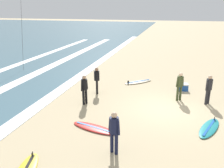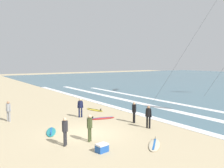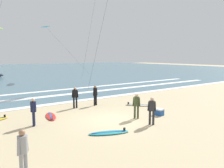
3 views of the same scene
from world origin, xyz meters
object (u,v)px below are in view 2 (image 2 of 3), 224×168
(surfer_mid_group, at_px, (65,129))
(surfer_left_far, at_px, (90,125))
(surfer_left_near, at_px, (134,110))
(surfer_background_far, at_px, (148,115))
(surfboard_left_pile, at_px, (102,118))
(surfboard_right_spare, at_px, (95,110))
(surfboard_near_water, at_px, (51,132))
(surfer_foreground_main, at_px, (80,106))
(surfboard_foreground_flat, at_px, (154,145))
(surfer_right_near, at_px, (8,109))
(cooler_box, at_px, (102,148))

(surfer_mid_group, bearing_deg, surfer_left_far, 84.27)
(surfer_left_near, bearing_deg, surfer_mid_group, -75.14)
(surfer_left_near, bearing_deg, surfer_background_far, -3.87)
(surfer_mid_group, relative_size, surfboard_left_pile, 0.73)
(surfer_left_far, bearing_deg, surfer_background_far, 91.40)
(surfer_left_near, bearing_deg, surfboard_right_spare, -178.21)
(surfer_left_near, height_order, surfer_mid_group, same)
(surfboard_near_water, relative_size, surfboard_right_spare, 1.00)
(surfer_foreground_main, height_order, surfer_background_far, same)
(surfer_left_far, distance_m, surfboard_foreground_flat, 3.84)
(surfer_right_near, xyz_separation_m, surfer_background_far, (7.50, 7.73, 0.00))
(surfer_foreground_main, bearing_deg, cooler_box, -18.59)
(surfboard_near_water, bearing_deg, surfer_background_far, 64.42)
(surfboard_near_water, bearing_deg, surfer_left_near, 79.24)
(surfer_foreground_main, height_order, surfboard_right_spare, surfer_foreground_main)
(surfer_background_far, height_order, surfboard_near_water, surfer_background_far)
(surfer_left_far, relative_size, surfboard_left_pile, 0.73)
(surfboard_right_spare, bearing_deg, surfer_background_far, 0.49)
(surfer_foreground_main, xyz_separation_m, surfer_background_far, (5.59, 2.48, 0.00))
(surfer_left_far, height_order, cooler_box, surfer_left_far)
(surfboard_near_water, xyz_separation_m, surfboard_left_pile, (-1.27, 4.78, 0.00))
(surfer_mid_group, height_order, cooler_box, surfer_mid_group)
(surfboard_left_pile, bearing_deg, surfer_left_near, 28.87)
(surfer_left_near, xyz_separation_m, surfer_right_near, (-5.79, -7.85, 0.00))
(surfer_background_far, bearing_deg, surfer_left_near, 176.13)
(surfer_left_near, xyz_separation_m, surfboard_left_pile, (-2.43, -1.34, -0.91))
(surfer_right_near, bearing_deg, cooler_box, 16.26)
(surfer_left_far, height_order, surfboard_near_water, surfer_left_far)
(surfboard_foreground_flat, relative_size, surfboard_near_water, 0.90)
(surfer_left_far, relative_size, cooler_box, 2.37)
(surfboard_foreground_flat, relative_size, surfboard_right_spare, 0.90)
(surfer_foreground_main, relative_size, surfboard_foreground_flat, 0.81)
(cooler_box, bearing_deg, surfer_foreground_main, 161.41)
(surfer_left_near, height_order, cooler_box, surfer_left_near)
(surfer_left_near, distance_m, surfer_right_near, 9.75)
(surfboard_near_water, xyz_separation_m, surfboard_right_spare, (-4.55, 5.94, 0.00))
(surfer_background_far, xyz_separation_m, cooler_box, (1.88, -5.00, -0.74))
(surfer_background_far, xyz_separation_m, surfboard_right_spare, (-7.42, -0.06, -0.91))
(surfboard_foreground_flat, relative_size, cooler_box, 2.91)
(surfer_foreground_main, relative_size, surfboard_near_water, 0.74)
(surfer_mid_group, xyz_separation_m, surfboard_foreground_flat, (2.76, 4.12, -0.91))
(surfboard_foreground_flat, xyz_separation_m, surfboard_left_pile, (-6.87, 0.86, 0.00))
(surfboard_foreground_flat, bearing_deg, surfer_background_far, 142.63)
(surfer_left_far, bearing_deg, surfboard_left_pile, 140.47)
(surfer_background_far, bearing_deg, surfer_mid_group, -90.29)
(surfer_right_near, xyz_separation_m, surfboard_left_pile, (3.36, 6.51, -0.91))
(surfer_left_near, relative_size, surfer_right_near, 1.00)
(surfer_foreground_main, bearing_deg, surfer_left_near, 33.81)
(surfboard_foreground_flat, height_order, surfboard_right_spare, same)
(surfer_background_far, height_order, surfboard_foreground_flat, surfer_background_far)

